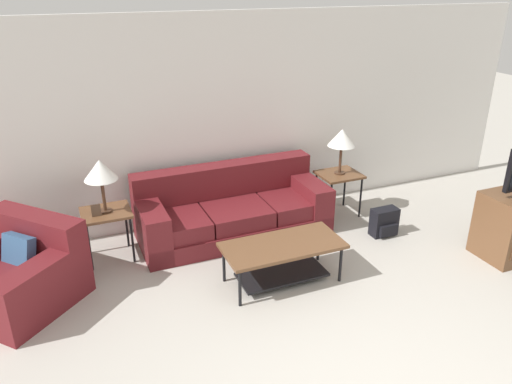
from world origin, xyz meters
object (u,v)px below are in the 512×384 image
object	(u,v)px
coffee_table	(282,254)
table_lamp_right	(342,138)
backpack	(384,222)
couch	(232,211)
armchair	(17,275)
table_lamp_left	(100,171)
side_table_left	(106,217)
side_table_right	(339,178)

from	to	relation	value
coffee_table	table_lamp_right	xyz separation A→B (m)	(1.38, 1.18, 0.73)
backpack	table_lamp_right	bearing A→B (deg)	106.73
couch	backpack	xyz separation A→B (m)	(1.71, -0.77, -0.12)
armchair	table_lamp_left	distance (m)	1.31
side_table_left	armchair	bearing A→B (deg)	-153.00
armchair	side_table_left	size ratio (longest dim) A/B	2.55
table_lamp_left	table_lamp_right	xyz separation A→B (m)	(2.98, 0.00, 0.00)
armchair	side_table_left	world-z (taller)	armchair
side_table_right	side_table_left	bearing A→B (deg)	180.00
table_lamp_right	coffee_table	bearing A→B (deg)	-139.45
side_table_right	table_lamp_right	distance (m)	0.54
armchair	backpack	world-z (taller)	armchair
coffee_table	table_lamp_left	world-z (taller)	table_lamp_left
coffee_table	side_table_right	xyz separation A→B (m)	(1.38, 1.18, 0.19)
couch	side_table_left	bearing A→B (deg)	-178.73
side_table_right	table_lamp_left	bearing A→B (deg)	180.00
armchair	table_lamp_right	size ratio (longest dim) A/B	2.48
coffee_table	table_lamp_right	size ratio (longest dim) A/B	2.07
armchair	coffee_table	world-z (taller)	armchair
couch	table_lamp_left	world-z (taller)	table_lamp_left
coffee_table	side_table_left	xyz separation A→B (m)	(-1.59, 1.18, 0.19)
armchair	couch	bearing A→B (deg)	11.90
coffee_table	backpack	xyz separation A→B (m)	(1.60, 0.44, -0.16)
armchair	side_table_left	bearing A→B (deg)	27.00
couch	backpack	bearing A→B (deg)	-24.33
couch	side_table_right	size ratio (longest dim) A/B	3.96
side_table_left	side_table_right	bearing A→B (deg)	0.00
table_lamp_left	table_lamp_right	world-z (taller)	same
couch	coffee_table	distance (m)	1.22
backpack	side_table_left	bearing A→B (deg)	166.97
couch	table_lamp_right	world-z (taller)	table_lamp_right
couch	armchair	size ratio (longest dim) A/B	1.55
table_lamp_left	table_lamp_right	bearing A→B (deg)	0.00
table_lamp_right	backpack	distance (m)	1.18
table_lamp_left	backpack	size ratio (longest dim) A/B	1.72
table_lamp_right	backpack	size ratio (longest dim) A/B	1.72
side_table_left	table_lamp_left	size ratio (longest dim) A/B	0.97
side_table_right	couch	bearing A→B (deg)	178.73
armchair	table_lamp_left	xyz separation A→B (m)	(0.94, 0.48, 0.78)
table_lamp_left	armchair	bearing A→B (deg)	-153.00
coffee_table	table_lamp_left	distance (m)	2.12
coffee_table	table_lamp_right	bearing A→B (deg)	40.55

